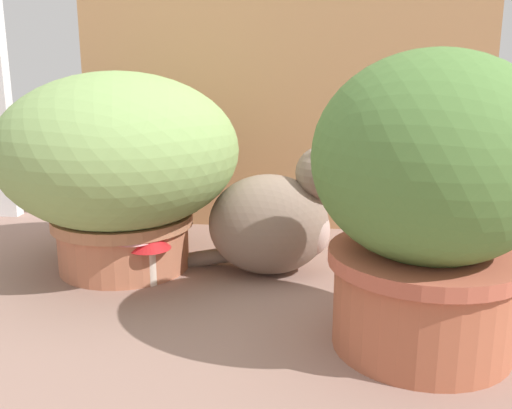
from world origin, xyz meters
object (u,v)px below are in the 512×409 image
Objects in this scene: cat at (277,219)px; mushroom_ornament_red at (149,244)px; mushroom_ornament_pink at (133,239)px; leafy_planter at (431,195)px; grass_planter at (119,161)px.

mushroom_ornament_red is (-0.26, -0.10, -0.03)m from cat.
mushroom_ornament_red is 0.82× the size of mushroom_ornament_pink.
leafy_planter is 4.02× the size of mushroom_ornament_red.
leafy_planter reaches higher than mushroom_ornament_pink.
leafy_planter is 1.24× the size of cat.
mushroom_ornament_red is at bearing 157.94° from leafy_planter.
mushroom_ornament_pink is (-0.03, -0.01, 0.01)m from mushroom_ornament_red.
mushroom_ornament_red is (-0.52, 0.21, -0.17)m from leafy_planter.
leafy_planter reaches higher than cat.
cat is at bearing 20.79° from mushroom_ornament_red.
leafy_planter is 0.58m from mushroom_ornament_red.
grass_planter is 1.09× the size of leafy_planter.
grass_planter is 0.68m from leafy_planter.
cat is (-0.26, 0.31, -0.13)m from leafy_planter.
leafy_planter is 3.31× the size of mushroom_ornament_pink.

